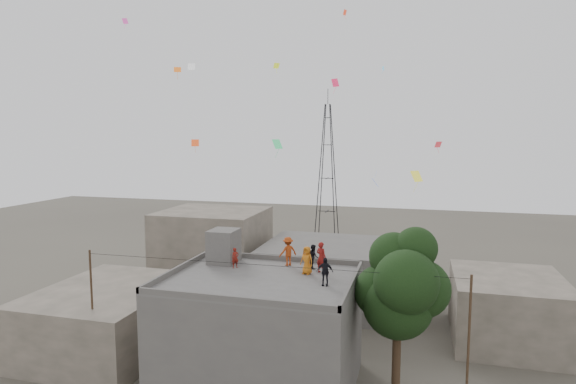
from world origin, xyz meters
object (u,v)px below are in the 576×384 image
at_px(transmission_tower, 327,171).
at_px(person_dark_adult, 325,272).
at_px(stair_head_box, 224,246).
at_px(tree, 402,286).
at_px(person_red_adult, 321,257).

bearing_deg(transmission_tower, person_dark_adult, -79.36).
bearing_deg(stair_head_box, transmission_tower, 91.23).
bearing_deg(person_dark_adult, tree, 8.43).
xyz_separation_m(tree, person_red_adult, (-4.44, 1.32, 0.87)).
bearing_deg(person_dark_adult, stair_head_box, 152.29).
relative_size(tree, person_dark_adult, 6.28).
height_order(stair_head_box, tree, tree).
xyz_separation_m(transmission_tower, person_dark_adult, (7.56, -40.28, -2.24)).
distance_m(transmission_tower, person_red_adult, 38.76).
bearing_deg(stair_head_box, tree, -10.74).
distance_m(tree, person_dark_adult, 3.97).
distance_m(tree, transmission_tower, 41.12).
height_order(stair_head_box, transmission_tower, transmission_tower).
height_order(stair_head_box, person_dark_adult, stair_head_box).
bearing_deg(stair_head_box, person_red_adult, -6.37).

